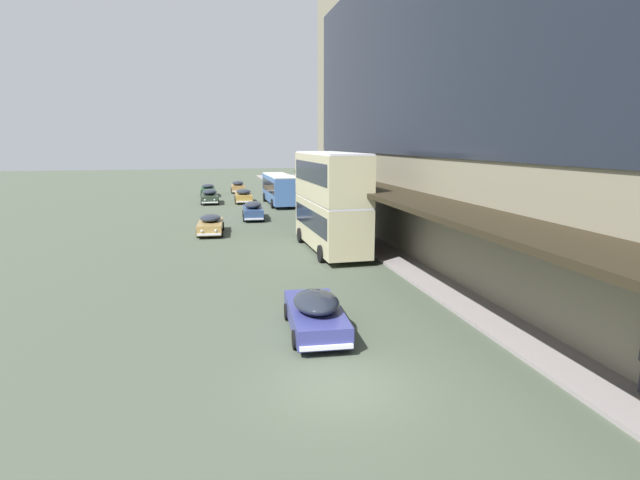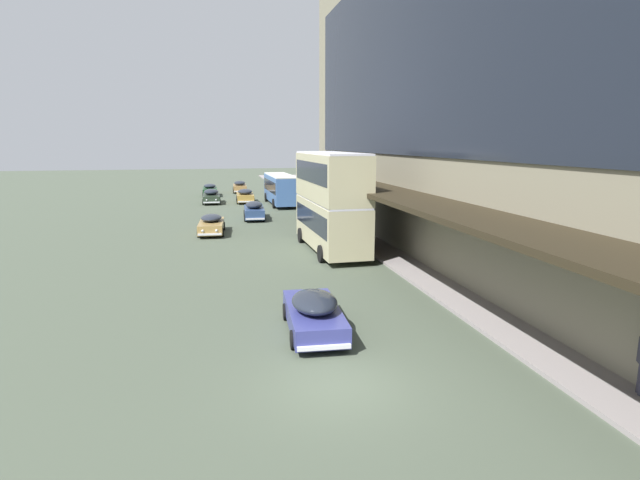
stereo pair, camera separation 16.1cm
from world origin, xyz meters
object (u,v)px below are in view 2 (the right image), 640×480
sedan_trailing_mid (245,196)px  sedan_trailing_near (254,210)px  sedan_far_back (210,190)px  transit_bus_kerbside_front (281,188)px  sedan_second_near (314,312)px  sedan_lead_near (240,187)px  sedan_oncoming_front (211,196)px  sedan_second_mid (211,224)px  transit_bus_kerbside_rear (331,199)px

sedan_trailing_mid → sedan_trailing_near: bearing=-90.2°
sedan_trailing_near → sedan_far_back: size_ratio=1.03×
transit_bus_kerbside_front → sedan_second_near: 37.84m
sedan_lead_near → sedan_trailing_near: bearing=-90.2°
transit_bus_kerbside_front → sedan_oncoming_front: (-7.48, 2.88, -1.10)m
sedan_far_back → sedan_trailing_mid: bearing=-64.1°
transit_bus_kerbside_front → sedan_far_back: transit_bus_kerbside_front is taller
sedan_trailing_near → sedan_far_back: (-3.90, 20.91, -0.03)m
sedan_trailing_near → sedan_oncoming_front: bearing=106.1°
sedan_lead_near → sedan_second_mid: bearing=-97.0°
transit_bus_kerbside_front → sedan_oncoming_front: 8.09m
transit_bus_kerbside_front → sedan_far_back: size_ratio=2.05×
sedan_far_back → sedan_second_near: 48.64m
transit_bus_kerbside_front → sedan_lead_near: 15.12m
sedan_lead_near → sedan_trailing_mid: size_ratio=0.98×
sedan_trailing_mid → sedan_oncoming_front: sedan_oncoming_front is taller
sedan_oncoming_front → transit_bus_kerbside_front: bearing=-21.1°
sedan_far_back → sedan_trailing_near: bearing=-79.4°
sedan_second_mid → transit_bus_kerbside_rear: bearing=-46.9°
sedan_trailing_near → sedan_second_near: size_ratio=1.01×
sedan_trailing_near → sedan_second_near: bearing=-90.3°
sedan_lead_near → sedan_oncoming_front: 12.34m
sedan_trailing_near → sedan_far_back: 21.26m
sedan_lead_near → transit_bus_kerbside_front: bearing=-75.9°
transit_bus_kerbside_rear → sedan_trailing_near: transit_bus_kerbside_rear is taller
sedan_second_near → sedan_oncoming_front: 40.66m
transit_bus_kerbside_front → sedan_trailing_near: bearing=-110.6°
sedan_trailing_mid → sedan_second_mid: bearing=-101.1°
sedan_second_mid → sedan_far_back: sedan_far_back is taller
sedan_lead_near → sedan_second_near: bearing=-90.3°
transit_bus_kerbside_rear → sedan_second_mid: bearing=133.1°
transit_bus_kerbside_front → sedan_trailing_mid: (-3.72, 2.77, -1.11)m
transit_bus_kerbside_rear → sedan_second_mid: 11.05m
sedan_second_mid → sedan_oncoming_front: (0.02, 19.38, 0.06)m
transit_bus_kerbside_rear → sedan_oncoming_front: bearing=105.1°
sedan_second_mid → sedan_far_back: bearing=90.3°
sedan_second_mid → sedan_trailing_near: (3.73, 6.48, 0.08)m
sedan_second_mid → sedan_oncoming_front: bearing=90.0°
sedan_second_mid → sedan_trailing_mid: (3.77, 19.26, 0.06)m
sedan_second_mid → sedan_trailing_near: bearing=60.1°
transit_bus_kerbside_front → sedan_second_mid: 18.16m
sedan_lead_near → sedan_second_near: size_ratio=0.99×
sedan_lead_near → sedan_far_back: sedan_lead_near is taller
sedan_lead_near → sedan_oncoming_front: sedan_lead_near is taller
sedan_trailing_near → transit_bus_kerbside_front: bearing=69.4°
transit_bus_kerbside_front → sedan_trailing_near: 10.76m
sedan_second_mid → sedan_far_back: (-0.17, 27.38, 0.05)m
sedan_lead_near → sedan_far_back: size_ratio=1.01×
sedan_second_mid → sedan_trailing_mid: size_ratio=1.00×
transit_bus_kerbside_rear → sedan_second_mid: size_ratio=1.89×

